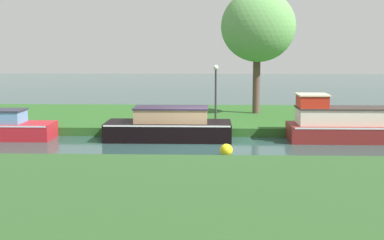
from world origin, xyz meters
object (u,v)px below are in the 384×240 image
willow_tree_left (258,27)px  black_cruiser (169,126)px  red_barge (4,127)px  channel_buoy (226,150)px  lamp_post (216,87)px

willow_tree_left → black_cruiser: bearing=-126.4°
red_barge → channel_buoy: red_barge is taller
lamp_post → channel_buoy: 6.38m
lamp_post → channel_buoy: lamp_post is taller
black_cruiser → willow_tree_left: (4.44, 6.02, 4.61)m
lamp_post → willow_tree_left: bearing=56.5°
red_barge → willow_tree_left: 14.17m
black_cruiser → channel_buoy: size_ratio=11.31×
red_barge → black_cruiser: bearing=0.0°
willow_tree_left → lamp_post: (-2.34, -3.54, -3.02)m
black_cruiser → lamp_post: bearing=49.8°
red_barge → channel_buoy: 10.58m
red_barge → willow_tree_left: bearing=26.8°
red_barge → channel_buoy: (9.95, -3.57, -0.31)m
black_cruiser → channel_buoy: (2.45, -3.57, -0.37)m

